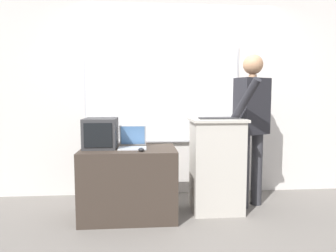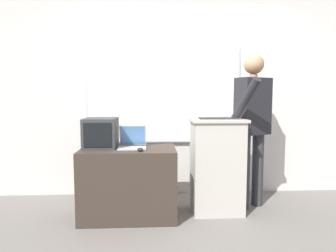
% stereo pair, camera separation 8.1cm
% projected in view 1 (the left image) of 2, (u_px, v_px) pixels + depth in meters
% --- Properties ---
extents(ground_plane, '(30.00, 30.00, 0.00)m').
position_uv_depth(ground_plane, '(192.00, 227.00, 3.00)').
color(ground_plane, slate).
extents(back_wall, '(6.40, 0.17, 2.84)m').
position_uv_depth(back_wall, '(178.00, 88.00, 4.01)').
color(back_wall, silver).
rests_on(back_wall, ground_plane).
extents(lectern_podium, '(0.60, 0.51, 1.06)m').
position_uv_depth(lectern_podium, '(216.00, 165.00, 3.40)').
color(lectern_podium, '#BCB7AD').
rests_on(lectern_podium, ground_plane).
extents(side_desk, '(1.01, 0.61, 0.75)m').
position_uv_depth(side_desk, '(129.00, 183.00, 3.23)').
color(side_desk, '#382D26').
rests_on(side_desk, ground_plane).
extents(person_presenter, '(0.57, 0.69, 1.79)m').
position_uv_depth(person_presenter, '(252.00, 119.00, 3.49)').
color(person_presenter, '#333338').
rests_on(person_presenter, ground_plane).
extents(laptop, '(0.30, 0.29, 0.24)m').
position_uv_depth(laptop, '(133.00, 141.00, 3.25)').
color(laptop, '#B7BABF').
rests_on(laptop, side_desk).
extents(wireless_keyboard, '(0.43, 0.13, 0.02)m').
position_uv_depth(wireless_keyboard, '(219.00, 118.00, 3.29)').
color(wireless_keyboard, '#2D2D30').
rests_on(wireless_keyboard, lectern_podium).
extents(computer_mouse_by_laptop, '(0.06, 0.10, 0.03)m').
position_uv_depth(computer_mouse_by_laptop, '(141.00, 150.00, 3.03)').
color(computer_mouse_by_laptop, black).
rests_on(computer_mouse_by_laptop, side_desk).
extents(crt_monitor, '(0.35, 0.42, 0.32)m').
position_uv_depth(crt_monitor, '(101.00, 133.00, 3.24)').
color(crt_monitor, '#333335').
rests_on(crt_monitor, side_desk).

